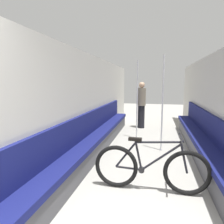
# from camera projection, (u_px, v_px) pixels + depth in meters

# --- Properties ---
(wall_left) EXTENTS (0.10, 10.42, 2.30)m
(wall_left) POSITION_uv_depth(u_px,v_px,m) (85.00, 104.00, 4.56)
(wall_left) COLOR beige
(wall_left) RESTS_ON ground
(wall_right) EXTENTS (0.10, 10.42, 2.30)m
(wall_right) POSITION_uv_depth(u_px,v_px,m) (220.00, 108.00, 3.94)
(wall_right) COLOR beige
(wall_right) RESTS_ON ground
(bench_seat_row_left) EXTENTS (0.40, 6.35, 0.97)m
(bench_seat_row_left) POSITION_uv_depth(u_px,v_px,m) (95.00, 140.00, 4.65)
(bench_seat_row_left) COLOR #4C4C51
(bench_seat_row_left) RESTS_ON ground
(bench_seat_row_right) EXTENTS (0.40, 6.35, 0.97)m
(bench_seat_row_right) POSITION_uv_depth(u_px,v_px,m) (205.00, 147.00, 4.13)
(bench_seat_row_right) COLOR #4C4C51
(bench_seat_row_right) RESTS_ON ground
(bicycle) EXTENTS (1.73, 0.46, 0.88)m
(bicycle) POSITION_uv_depth(u_px,v_px,m) (150.00, 168.00, 3.01)
(bicycle) COLOR black
(bicycle) RESTS_ON ground
(grab_pole_near) EXTENTS (0.08, 0.08, 2.28)m
(grab_pole_near) POSITION_uv_depth(u_px,v_px,m) (162.00, 105.00, 4.74)
(grab_pole_near) COLOR gray
(grab_pole_near) RESTS_ON ground
(grab_pole_far) EXTENTS (0.08, 0.08, 2.28)m
(grab_pole_far) POSITION_uv_depth(u_px,v_px,m) (137.00, 101.00, 5.80)
(grab_pole_far) COLOR gray
(grab_pole_far) RESTS_ON ground
(passenger_standing) EXTENTS (0.30, 0.30, 1.66)m
(passenger_standing) POSITION_uv_depth(u_px,v_px,m) (141.00, 104.00, 7.20)
(passenger_standing) COLOR black
(passenger_standing) RESTS_ON ground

